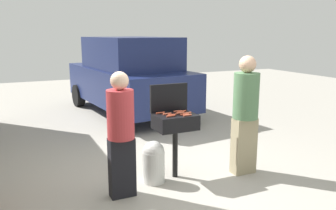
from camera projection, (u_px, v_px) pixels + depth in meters
ground_plane at (179, 177)px, 5.24m from camera, size 24.00×24.00×0.00m
bbq_grill at (175, 124)px, 5.08m from camera, size 0.60×0.44×0.97m
grill_lid_open at (169, 98)px, 5.20m from camera, size 0.60×0.05×0.42m
hot_dog_0 at (187, 113)px, 5.08m from camera, size 0.13×0.04×0.03m
hot_dog_1 at (172, 115)px, 4.96m from camera, size 0.13×0.03×0.03m
hot_dog_2 at (180, 113)px, 5.08m from camera, size 0.13×0.03×0.03m
hot_dog_3 at (184, 114)px, 5.00m from camera, size 0.13×0.04×0.03m
hot_dog_4 at (181, 112)px, 5.15m from camera, size 0.13×0.04×0.03m
hot_dog_5 at (167, 114)px, 5.03m from camera, size 0.13×0.03×0.03m
hot_dog_6 at (178, 111)px, 5.19m from camera, size 0.13×0.04×0.03m
hot_dog_7 at (182, 111)px, 5.19m from camera, size 0.13×0.03×0.03m
hot_dog_8 at (171, 116)px, 4.90m from camera, size 0.13×0.04×0.03m
hot_dog_9 at (187, 115)px, 4.95m from camera, size 0.13×0.03×0.03m
hot_dog_10 at (160, 113)px, 5.09m from camera, size 0.13×0.03×0.03m
propane_tank at (154, 161)px, 5.00m from camera, size 0.32×0.32×0.62m
person_left at (121, 131)px, 4.45m from camera, size 0.35×0.35×1.66m
person_right at (245, 111)px, 5.20m from camera, size 0.38×0.38×1.81m
parked_minivan at (129, 75)px, 9.15m from camera, size 2.40×4.57×2.02m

